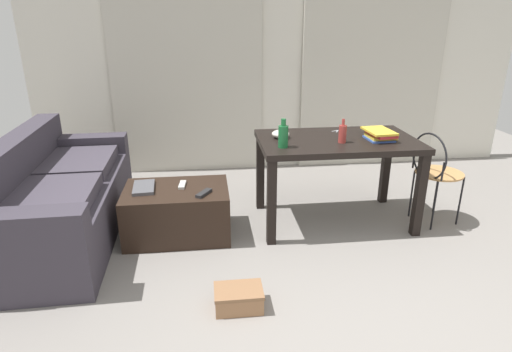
% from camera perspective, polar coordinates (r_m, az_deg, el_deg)
% --- Properties ---
extents(ground_plane, '(7.60, 7.60, 0.00)m').
position_cam_1_polar(ground_plane, '(3.54, 8.58, -8.79)').
color(ground_plane, gray).
extents(wall_back, '(5.58, 0.10, 2.56)m').
position_cam_1_polar(wall_back, '(5.04, 3.37, 15.55)').
color(wall_back, silver).
rests_on(wall_back, ground).
extents(curtains, '(3.81, 0.03, 2.24)m').
position_cam_1_polar(curtains, '(4.98, 3.51, 13.64)').
color(curtains, beige).
rests_on(curtains, ground).
extents(couch, '(0.87, 1.98, 0.83)m').
position_cam_1_polar(couch, '(3.83, -25.09, -2.84)').
color(couch, '#38333D').
rests_on(couch, ground).
extents(coffee_table, '(0.84, 0.57, 0.41)m').
position_cam_1_polar(coffee_table, '(3.59, -10.47, -4.74)').
color(coffee_table, black).
rests_on(coffee_table, ground).
extents(craft_table, '(1.32, 0.79, 0.76)m').
position_cam_1_polar(craft_table, '(3.68, 10.76, 3.36)').
color(craft_table, black).
rests_on(craft_table, ground).
extents(wire_chair, '(0.40, 0.43, 0.82)m').
position_cam_1_polar(wire_chair, '(3.94, 22.73, 1.08)').
color(wire_chair, '#B7844C').
rests_on(wire_chair, ground).
extents(bottle_near, '(0.08, 0.08, 0.23)m').
position_cam_1_polar(bottle_near, '(3.33, 3.66, 5.41)').
color(bottle_near, '#195B2D').
rests_on(bottle_near, craft_table).
extents(bottle_far, '(0.06, 0.06, 0.19)m').
position_cam_1_polar(bottle_far, '(3.53, 11.50, 5.61)').
color(bottle_far, '#99332D').
rests_on(bottle_far, craft_table).
extents(bowl, '(0.15, 0.15, 0.07)m').
position_cam_1_polar(bowl, '(3.61, 3.31, 5.63)').
color(bowl, beige).
rests_on(bowl, craft_table).
extents(book_stack, '(0.24, 0.31, 0.08)m').
position_cam_1_polar(book_stack, '(3.70, 16.27, 5.34)').
color(book_stack, '#33519E').
rests_on(book_stack, craft_table).
extents(scissors, '(0.11, 0.11, 0.00)m').
position_cam_1_polar(scissors, '(3.92, 10.90, 6.02)').
color(scissors, '#9EA0A5').
rests_on(scissors, craft_table).
extents(tv_remote_primary, '(0.13, 0.17, 0.02)m').
position_cam_1_polar(tv_remote_primary, '(3.36, -6.99, -2.29)').
color(tv_remote_primary, '#232326').
rests_on(tv_remote_primary, coffee_table).
extents(tv_remote_secondary, '(0.06, 0.17, 0.02)m').
position_cam_1_polar(tv_remote_secondary, '(3.56, -9.84, -1.17)').
color(tv_remote_secondary, '#B7B7B2').
rests_on(tv_remote_secondary, coffee_table).
extents(magazine, '(0.19, 0.31, 0.03)m').
position_cam_1_polar(magazine, '(3.56, -14.78, -1.49)').
color(magazine, '#4C4C51').
rests_on(magazine, coffee_table).
extents(shoebox, '(0.30, 0.21, 0.13)m').
position_cam_1_polar(shoebox, '(2.78, -2.34, -16.01)').
color(shoebox, '#996B47').
rests_on(shoebox, ground).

